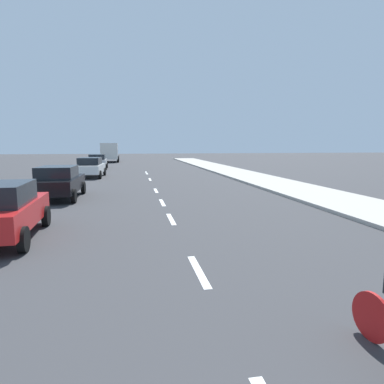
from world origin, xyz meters
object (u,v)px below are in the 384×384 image
at_px(delivery_truck, 110,152).
at_px(parked_car_silver, 98,161).
at_px(parked_car_white, 90,167).
at_px(parked_car_red, 1,210).
at_px(parked_car_black, 59,181).

bearing_deg(delivery_truck, parked_car_silver, -92.92).
xyz_separation_m(parked_car_white, delivery_truck, (0.02, 23.90, 0.66)).
distance_m(parked_car_red, delivery_truck, 41.74).
relative_size(parked_car_red, parked_car_black, 0.95).
bearing_deg(parked_car_white, parked_car_silver, 94.43).
bearing_deg(parked_car_white, delivery_truck, 92.21).
bearing_deg(parked_car_black, parked_car_red, -90.05).
distance_m(parked_car_white, delivery_truck, 23.91).
bearing_deg(parked_car_silver, parked_car_white, -89.59).
xyz_separation_m(parked_car_black, delivery_truck, (0.25, 34.64, 0.66)).
xyz_separation_m(parked_car_red, parked_car_white, (0.27, 17.83, 0.00)).
height_order(parked_car_red, parked_car_white, same).
relative_size(parked_car_red, parked_car_white, 0.94).
distance_m(parked_car_black, parked_car_white, 10.74).
relative_size(parked_car_black, parked_car_white, 0.99).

